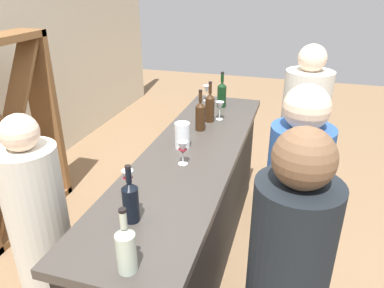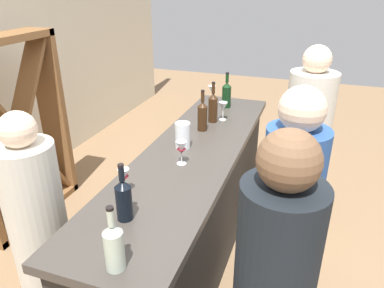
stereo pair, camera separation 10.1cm
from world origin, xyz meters
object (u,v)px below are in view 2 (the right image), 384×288
wine_glass_near_right (124,176)px  wine_glass_near_center (181,149)px  wine_bottle_second_right_amber_brown (213,107)px  wine_glass_near_left (223,107)px  wine_bottle_leftmost_clear_pale (114,246)px  wine_bottle_second_left_near_black (124,199)px  wine_bottle_rightmost_dark_green (227,94)px  wine_rack (16,134)px  person_server_behind (41,240)px  water_pitcher (183,135)px  wine_bottle_center_amber_brown (202,115)px  person_left_guest (304,151)px  person_center_guest (285,236)px  wine_glass_far_left (212,90)px

wine_glass_near_right → wine_glass_near_center: bearing=-23.0°
wine_bottle_second_right_amber_brown → wine_glass_near_left: (0.06, -0.07, -0.01)m
wine_bottle_leftmost_clear_pale → wine_bottle_second_left_near_black: (0.31, 0.13, 0.00)m
wine_bottle_leftmost_clear_pale → wine_bottle_rightmost_dark_green: bearing=2.1°
wine_rack → person_server_behind: size_ratio=1.13×
wine_glass_near_center → water_pitcher: bearing=18.6°
wine_bottle_leftmost_clear_pale → wine_bottle_second_left_near_black: 0.33m
wine_rack → wine_glass_near_center: size_ratio=10.63×
wine_bottle_rightmost_dark_green → person_server_behind: person_server_behind is taller
wine_bottle_second_right_amber_brown → wine_glass_near_center: bearing=-178.5°
wine_glass_near_center → wine_bottle_center_amber_brown: bearing=4.5°
wine_bottle_leftmost_clear_pale → wine_glass_near_center: 0.94m
wine_bottle_center_amber_brown → wine_glass_near_right: bearing=172.5°
water_pitcher → person_left_guest: (0.73, -0.80, -0.33)m
wine_rack → person_server_behind: wine_rack is taller
water_pitcher → wine_glass_near_right: bearing=171.4°
wine_bottle_center_amber_brown → person_left_guest: person_left_guest is taller
wine_rack → person_left_guest: size_ratio=1.03×
wine_glass_near_right → person_center_guest: person_center_guest is taller
wine_glass_near_right → water_pitcher: size_ratio=0.79×
wine_bottle_second_left_near_black → wine_bottle_rightmost_dark_green: 1.80m
wine_glass_near_right → wine_glass_far_left: bearing=0.2°
wine_bottle_second_left_near_black → wine_glass_near_center: (0.63, -0.06, -0.01)m
wine_bottle_center_amber_brown → wine_glass_near_center: (-0.58, -0.05, -0.02)m
wine_bottle_rightmost_dark_green → wine_glass_near_center: wine_bottle_rightmost_dark_green is taller
wine_glass_near_right → person_left_guest: 1.68m
wine_bottle_second_left_near_black → person_server_behind: 0.72m
wine_glass_near_right → person_server_behind: bearing=113.3°
person_server_behind → wine_bottle_center_amber_brown: bearing=42.7°
wine_bottle_rightmost_dark_green → wine_glass_far_left: wine_bottle_rightmost_dark_green is taller
wine_glass_near_left → person_left_guest: person_left_guest is taller
wine_bottle_rightmost_dark_green → water_pitcher: (-0.93, 0.07, -0.03)m
wine_bottle_center_amber_brown → wine_bottle_second_right_amber_brown: 0.20m
wine_bottle_leftmost_clear_pale → person_center_guest: bearing=-41.0°
wine_glass_far_left → person_server_behind: person_server_behind is taller
wine_bottle_second_right_amber_brown → wine_bottle_rightmost_dark_green: bearing=-1.9°
wine_bottle_second_right_amber_brown → wine_glass_far_left: size_ratio=2.24×
wine_bottle_second_right_amber_brown → wine_glass_near_center: 0.78m
wine_glass_near_center → person_server_behind: size_ratio=0.11×
wine_glass_near_left → wine_bottle_leftmost_clear_pale: bearing=-179.3°
wine_bottle_rightmost_dark_green → wine_glass_near_left: 0.33m
wine_bottle_leftmost_clear_pale → wine_bottle_rightmost_dark_green: size_ratio=0.92×
wine_glass_near_center → water_pitcher: 0.25m
wine_bottle_rightmost_dark_green → person_center_guest: 1.59m
wine_glass_far_left → person_center_guest: (-1.52, -0.88, -0.33)m
wine_bottle_leftmost_clear_pale → wine_bottle_second_right_amber_brown: bearing=3.0°
water_pitcher → person_left_guest: bearing=-47.5°
wine_bottle_center_amber_brown → person_center_guest: bearing=-137.0°
water_pitcher → wine_bottle_rightmost_dark_green: bearing=-4.3°
wine_bottle_second_left_near_black → wine_bottle_rightmost_dark_green: bearing=-1.6°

